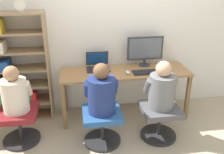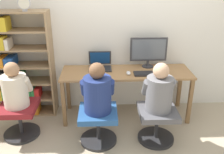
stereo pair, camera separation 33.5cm
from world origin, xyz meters
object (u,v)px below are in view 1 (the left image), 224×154
keyboard (147,72)px  desk_clock (20,5)px  office_chair_left (159,118)px  desktop_monitor (145,50)px  person_at_monitor (162,88)px  person_near_shelf (14,93)px  office_chair_right (102,123)px  office_chair_side (19,122)px  laptop (98,66)px  bookshelf (12,76)px  person_at_laptop (102,92)px

keyboard → desk_clock: 1.86m
office_chair_left → desk_clock: (-1.65, 0.67, 1.36)m
desktop_monitor → keyboard: desktop_monitor is taller
person_at_monitor → person_near_shelf: bearing=174.3°
office_chair_right → office_chair_side: 1.03m
office_chair_right → person_at_monitor: (0.74, 0.00, 0.42)m
laptop → bookshelf: size_ratio=0.21×
keyboard → person_near_shelf: 1.74m
desktop_monitor → person_at_monitor: desktop_monitor is taller
desktop_monitor → bookshelf: (-1.90, -0.03, -0.28)m
office_chair_right → desk_clock: 1.77m
desktop_monitor → bookshelf: bookshelf is taller
desktop_monitor → keyboard: 0.37m
office_chair_left → office_chair_side: bearing=174.3°
person_at_monitor → office_chair_side: bearing=174.5°
laptop → person_at_monitor: bearing=-46.2°
desktop_monitor → desk_clock: desk_clock is taller
desktop_monitor → office_chair_left: size_ratio=1.14×
person_near_shelf → laptop: bearing=28.3°
laptop → person_near_shelf: (-1.05, -0.56, -0.08)m
bookshelf → person_near_shelf: size_ratio=2.65×
keyboard → office_chair_side: keyboard is taller
desk_clock → office_chair_side: 1.45m
desk_clock → person_near_shelf: size_ratio=0.32×
office_chair_left → office_chair_side: 1.77m
keyboard → office_chair_left: 0.66m
person_near_shelf → desk_clock: bearing=77.8°
person_at_monitor → desk_clock: desk_clock is taller
office_chair_left → desk_clock: 2.24m
keyboard → person_near_shelf: bearing=-169.9°
desk_clock → office_chair_right: bearing=-36.1°
person_at_laptop → bookshelf: (-1.17, 0.74, -0.03)m
person_at_monitor → office_chair_side: person_at_monitor is taller
bookshelf → office_chair_side: bearing=-75.6°
desktop_monitor → laptop: 0.73m
laptop → person_at_laptop: person_at_laptop is taller
desktop_monitor → office_chair_left: (0.01, -0.78, -0.68)m
laptop → keyboard: bearing=-21.4°
laptop → person_near_shelf: bearing=-151.7°
office_chair_right → person_at_monitor: size_ratio=0.77×
laptop → office_chair_side: size_ratio=0.69×
bookshelf → person_near_shelf: 0.59m
office_chair_right → office_chair_left: bearing=-0.0°
keyboard → office_chair_side: 1.80m
keyboard → bookshelf: (-1.86, 0.26, -0.06)m
person_at_laptop → office_chair_left: bearing=-0.4°
office_chair_left → person_at_laptop: size_ratio=0.76×
bookshelf → office_chair_left: bearing=-21.4°
person_at_monitor → office_chair_side: size_ratio=1.30×
laptop → office_chair_side: laptop is taller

